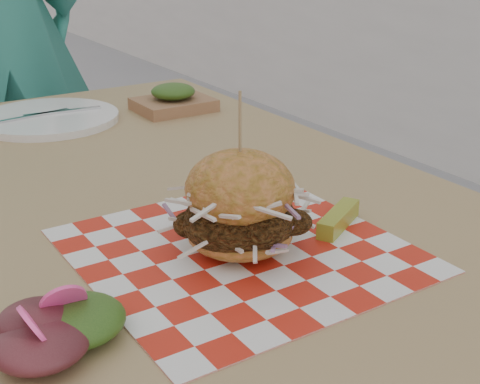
% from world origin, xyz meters
% --- Properties ---
extents(patio_table, '(0.80, 1.20, 0.75)m').
position_xyz_m(patio_table, '(-0.09, -0.30, 0.67)').
color(patio_table, tan).
rests_on(patio_table, ground).
extents(paper_liner, '(0.36, 0.36, 0.00)m').
position_xyz_m(paper_liner, '(-0.07, -0.57, 0.75)').
color(paper_liner, red).
rests_on(paper_liner, patio_table).
extents(sandwich, '(0.17, 0.17, 0.19)m').
position_xyz_m(sandwich, '(-0.07, -0.57, 0.80)').
color(sandwich, '#C47537').
rests_on(sandwich, paper_liner).
extents(pickle_spear, '(0.09, 0.07, 0.02)m').
position_xyz_m(pickle_spear, '(0.06, -0.58, 0.76)').
color(pickle_spear, '#979B2D').
rests_on(pickle_spear, paper_liner).
extents(side_salad, '(0.14, 0.14, 0.05)m').
position_xyz_m(side_salad, '(-0.32, -0.64, 0.76)').
color(side_salad, '#3F1419').
rests_on(side_salad, patio_table).
extents(place_setting, '(0.27, 0.27, 0.02)m').
position_xyz_m(place_setting, '(-0.09, 0.09, 0.76)').
color(place_setting, white).
rests_on(place_setting, patio_table).
extents(kraft_tray, '(0.15, 0.12, 0.06)m').
position_xyz_m(kraft_tray, '(0.16, 0.04, 0.77)').
color(kraft_tray, '#926442').
rests_on(kraft_tray, patio_table).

